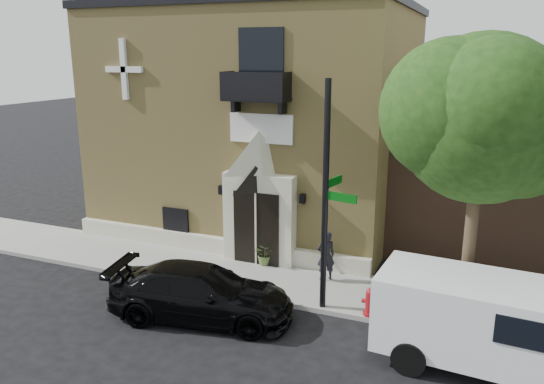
# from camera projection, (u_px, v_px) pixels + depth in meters

# --- Properties ---
(ground) EXTENTS (120.00, 120.00, 0.00)m
(ground) POSITION_uv_depth(u_px,v_px,m) (254.00, 301.00, 16.27)
(ground) COLOR black
(ground) RESTS_ON ground
(sidewalk) EXTENTS (42.00, 3.00, 0.15)m
(sidewalk) POSITION_uv_depth(u_px,v_px,m) (301.00, 285.00, 17.23)
(sidewalk) COLOR gray
(sidewalk) RESTS_ON ground
(church) EXTENTS (12.20, 11.01, 9.30)m
(church) POSITION_uv_depth(u_px,v_px,m) (265.00, 117.00, 23.30)
(church) COLOR tan
(church) RESTS_ON ground
(street_tree_left) EXTENTS (4.97, 4.38, 7.77)m
(street_tree_left) POSITION_uv_depth(u_px,v_px,m) (483.00, 118.00, 12.87)
(street_tree_left) COLOR #38281C
(street_tree_left) RESTS_ON sidewalk
(black_sedan) EXTENTS (5.59, 3.06, 1.54)m
(black_sedan) POSITION_uv_depth(u_px,v_px,m) (201.00, 293.00, 15.09)
(black_sedan) COLOR black
(black_sedan) RESTS_ON ground
(cargo_van) EXTENTS (5.65, 2.67, 2.24)m
(cargo_van) POSITION_uv_depth(u_px,v_px,m) (506.00, 325.00, 12.32)
(cargo_van) COLOR white
(cargo_van) RESTS_ON ground
(street_sign) EXTENTS (1.03, 1.17, 6.60)m
(street_sign) POSITION_uv_depth(u_px,v_px,m) (326.00, 198.00, 14.79)
(street_sign) COLOR black
(street_sign) RESTS_ON sidewalk
(fire_hydrant) EXTENTS (0.47, 0.37, 0.82)m
(fire_hydrant) POSITION_uv_depth(u_px,v_px,m) (370.00, 302.00, 15.01)
(fire_hydrant) COLOR maroon
(fire_hydrant) RESTS_ON sidewalk
(dumpster) EXTENTS (1.77, 1.13, 1.09)m
(dumpster) POSITION_uv_depth(u_px,v_px,m) (470.00, 304.00, 14.58)
(dumpster) COLOR #0E3416
(dumpster) RESTS_ON sidewalk
(planter) EXTENTS (0.83, 0.76, 0.78)m
(planter) POSITION_uv_depth(u_px,v_px,m) (265.00, 254.00, 18.59)
(planter) COLOR #5A7238
(planter) RESTS_ON sidewalk
(pedestrian_near) EXTENTS (0.73, 0.68, 1.67)m
(pedestrian_near) POSITION_uv_depth(u_px,v_px,m) (326.00, 256.00, 17.27)
(pedestrian_near) COLOR black
(pedestrian_near) RESTS_ON sidewalk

